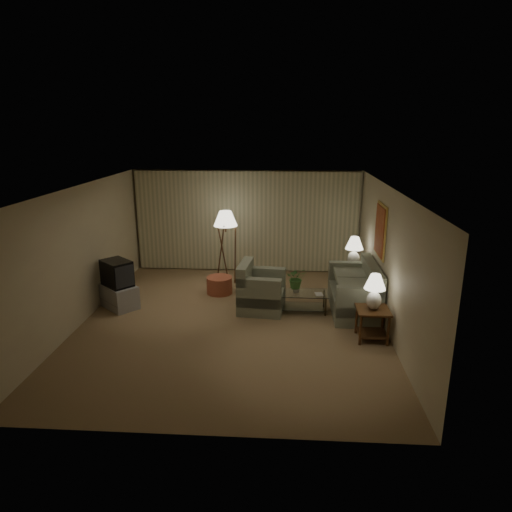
{
  "coord_description": "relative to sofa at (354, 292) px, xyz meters",
  "views": [
    {
      "loc": [
        1.01,
        -8.42,
        3.84
      ],
      "look_at": [
        0.43,
        0.6,
        1.22
      ],
      "focal_mm": 32.0,
      "sensor_mm": 36.0,
      "label": 1
    }
  ],
  "objects": [
    {
      "name": "ground",
      "position": [
        -2.5,
        -0.75,
        -0.41
      ],
      "size": [
        7.0,
        7.0,
        0.0
      ],
      "primitive_type": "plane",
      "color": "olive",
      "rests_on": "ground"
    },
    {
      "name": "room_shell",
      "position": [
        -2.48,
        0.75,
        1.34
      ],
      "size": [
        6.04,
        7.02,
        2.72
      ],
      "color": "beige",
      "rests_on": "ground"
    },
    {
      "name": "sofa",
      "position": [
        0.0,
        0.0,
        0.0
      ],
      "size": [
        1.86,
        0.94,
        0.82
      ],
      "rotation": [
        0.0,
        0.0,
        -1.58
      ],
      "color": "gray",
      "rests_on": "ground"
    },
    {
      "name": "armchair",
      "position": [
        -1.95,
        -0.07,
        -0.0
      ],
      "size": [
        1.16,
        1.12,
        0.82
      ],
      "rotation": [
        0.0,
        0.0,
        1.47
      ],
      "color": "gray",
      "rests_on": "ground"
    },
    {
      "name": "side_table_near",
      "position": [
        0.15,
        -1.35,
        0.01
      ],
      "size": [
        0.59,
        0.59,
        0.6
      ],
      "color": "#3B2410",
      "rests_on": "ground"
    },
    {
      "name": "side_table_far",
      "position": [
        0.15,
        1.25,
        -0.01
      ],
      "size": [
        0.5,
        0.42,
        0.6
      ],
      "color": "#3B2410",
      "rests_on": "ground"
    },
    {
      "name": "table_lamp_near",
      "position": [
        0.15,
        -1.35,
        0.58
      ],
      "size": [
        0.39,
        0.39,
        0.67
      ],
      "color": "silver",
      "rests_on": "side_table_near"
    },
    {
      "name": "table_lamp_far",
      "position": [
        0.15,
        1.25,
        0.61
      ],
      "size": [
        0.42,
        0.42,
        0.72
      ],
      "color": "silver",
      "rests_on": "side_table_far"
    },
    {
      "name": "coffee_table",
      "position": [
        -1.07,
        -0.1,
        -0.13
      ],
      "size": [
        1.07,
        0.58,
        0.41
      ],
      "color": "silver",
      "rests_on": "ground"
    },
    {
      "name": "tv_cabinet",
      "position": [
        -5.05,
        -0.13,
        -0.16
      ],
      "size": [
        1.38,
        1.37,
        0.5
      ],
      "primitive_type": "cube",
      "rotation": [
        0.0,
        0.0,
        -0.72
      ],
      "color": "#959597",
      "rests_on": "ground"
    },
    {
      "name": "crt_tv",
      "position": [
        -5.05,
        -0.13,
        0.37
      ],
      "size": [
        1.11,
        1.11,
        0.56
      ],
      "primitive_type": "cube",
      "rotation": [
        0.0,
        0.0,
        -0.72
      ],
      "color": "black",
      "rests_on": "tv_cabinet"
    },
    {
      "name": "floor_lamp",
      "position": [
        -2.94,
        1.72,
        0.53
      ],
      "size": [
        0.58,
        0.58,
        1.8
      ],
      "color": "#3B2410",
      "rests_on": "ground"
    },
    {
      "name": "ottoman",
      "position": [
        -2.99,
        0.86,
        -0.21
      ],
      "size": [
        0.77,
        0.77,
        0.4
      ],
      "primitive_type": "cylinder",
      "rotation": [
        0.0,
        0.0,
        -0.36
      ],
      "color": "#AF583B",
      "rests_on": "ground"
    },
    {
      "name": "vase",
      "position": [
        -1.22,
        -0.1,
        0.08
      ],
      "size": [
        0.18,
        0.18,
        0.16
      ],
      "primitive_type": "imported",
      "rotation": [
        0.0,
        0.0,
        -0.17
      ],
      "color": "silver",
      "rests_on": "coffee_table"
    },
    {
      "name": "flowers",
      "position": [
        -1.22,
        -0.1,
        0.39
      ],
      "size": [
        0.43,
        0.38,
        0.45
      ],
      "primitive_type": "imported",
      "rotation": [
        0.0,
        0.0,
        0.07
      ],
      "color": "#467F38",
      "rests_on": "vase"
    },
    {
      "name": "book",
      "position": [
        -0.82,
        -0.2,
        0.01
      ],
      "size": [
        0.18,
        0.23,
        0.02
      ],
      "primitive_type": "imported",
      "rotation": [
        0.0,
        0.0,
        0.13
      ],
      "color": "olive",
      "rests_on": "coffee_table"
    }
  ]
}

